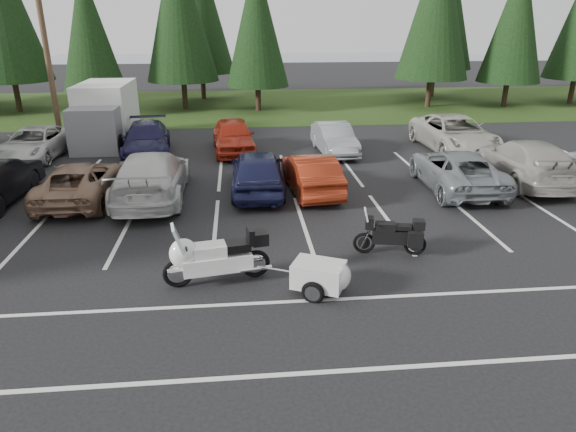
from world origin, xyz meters
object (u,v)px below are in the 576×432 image
at_px(box_truck, 103,115).
at_px(car_far_4, 455,134).
at_px(car_far_2, 233,136).
at_px(adventure_motorcycle, 390,232).
at_px(car_near_7, 525,161).
at_px(car_near_6, 456,170).
at_px(car_far_3, 334,139).
at_px(touring_motorcycle, 217,252).
at_px(cargo_trailer, 318,278).
at_px(car_near_4, 257,171).
at_px(car_far_0, 35,143).
at_px(car_near_2, 80,182).
at_px(utility_pole, 46,47).
at_px(car_far_1, 147,140).
at_px(car_near_5, 311,173).
at_px(car_near_3, 152,176).

bearing_deg(box_truck, car_far_4, -9.76).
bearing_deg(car_far_2, adventure_motorcycle, -74.45).
distance_m(box_truck, car_near_7, 19.22).
bearing_deg(car_near_6, car_near_7, -166.84).
height_order(car_far_3, car_far_4, car_far_4).
height_order(touring_motorcycle, cargo_trailer, touring_motorcycle).
height_order(car_near_4, car_far_0, car_near_4).
bearing_deg(car_far_3, car_near_7, -41.70).
bearing_deg(touring_motorcycle, car_near_2, 117.04).
relative_size(utility_pole, car_near_6, 1.72).
distance_m(box_truck, car_far_1, 3.45).
relative_size(car_far_1, cargo_trailer, 3.01).
height_order(car_near_4, car_far_3, car_near_4).
height_order(utility_pole, car_near_2, utility_pole).
distance_m(car_far_2, touring_motorcycle, 12.73).
bearing_deg(car_near_6, car_near_4, -0.07).
height_order(touring_motorcycle, adventure_motorcycle, touring_motorcycle).
xyz_separation_m(box_truck, car_near_5, (9.15, -8.37, -0.74)).
distance_m(car_near_5, car_near_6, 5.39).
xyz_separation_m(car_near_5, car_far_1, (-6.75, 6.00, 0.02)).
bearing_deg(car_far_1, car_far_3, -9.11).
relative_size(car_far_1, car_far_4, 0.86).
xyz_separation_m(touring_motorcycle, adventure_motorcycle, (4.54, 1.13, -0.14)).
relative_size(car_near_4, car_near_6, 0.90).
bearing_deg(car_near_3, touring_motorcycle, 110.29).
bearing_deg(car_far_1, car_near_4, -56.32).
bearing_deg(touring_motorcycle, car_far_1, 95.76).
relative_size(car_far_1, adventure_motorcycle, 2.35).
bearing_deg(utility_pole, box_truck, 14.04).
xyz_separation_m(car_near_5, car_far_0, (-11.67, 5.94, -0.03)).
bearing_deg(car_far_1, car_near_2, -107.87).
bearing_deg(car_near_2, car_far_3, -150.65).
bearing_deg(car_near_7, car_near_3, 6.58).
bearing_deg(car_far_0, car_far_3, 1.83).
xyz_separation_m(car_far_2, adventure_motorcycle, (4.17, -11.59, -0.12)).
bearing_deg(utility_pole, car_near_5, -35.20).
xyz_separation_m(car_far_1, car_far_4, (14.38, -0.52, 0.08)).
xyz_separation_m(car_near_4, cargo_trailer, (1.09, -7.45, -0.41)).
height_order(car_near_5, car_far_3, car_near_5).
relative_size(car_near_5, touring_motorcycle, 1.51).
height_order(car_far_0, adventure_motorcycle, car_far_0).
bearing_deg(car_far_0, car_near_2, -55.52).
bearing_deg(touring_motorcycle, car_near_3, 100.78).
distance_m(car_near_3, car_near_6, 11.00).
distance_m(car_near_5, touring_motorcycle, 7.26).
bearing_deg(car_near_6, car_near_5, 0.92).
bearing_deg(car_near_2, car_near_3, 178.83).
distance_m(box_truck, cargo_trailer, 17.75).
distance_m(car_near_6, adventure_motorcycle, 6.63).
height_order(car_near_5, adventure_motorcycle, car_near_5).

